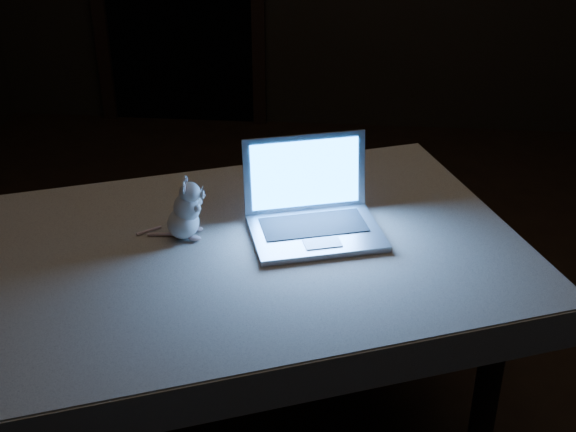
# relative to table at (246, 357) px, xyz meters

# --- Properties ---
(floor) EXTENTS (5.00, 5.00, 0.00)m
(floor) POSITION_rel_table_xyz_m (0.31, 0.31, -0.38)
(floor) COLOR black
(floor) RESTS_ON ground
(table) EXTENTS (1.66, 1.37, 0.76)m
(table) POSITION_rel_table_xyz_m (0.00, 0.00, 0.00)
(table) COLOR black
(table) RESTS_ON floor
(tablecloth) EXTENTS (1.84, 1.65, 0.11)m
(tablecloth) POSITION_rel_table_xyz_m (-0.00, 0.05, 0.33)
(tablecloth) COLOR beige
(tablecloth) RESTS_ON table
(laptop) EXTENTS (0.44, 0.41, 0.25)m
(laptop) POSITION_rel_table_xyz_m (0.20, 0.07, 0.51)
(laptop) COLOR #A2A2A7
(laptop) RESTS_ON tablecloth
(plush_mouse) EXTENTS (0.17, 0.17, 0.18)m
(plush_mouse) POSITION_rel_table_xyz_m (-0.17, 0.04, 0.48)
(plush_mouse) COLOR silver
(plush_mouse) RESTS_ON tablecloth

